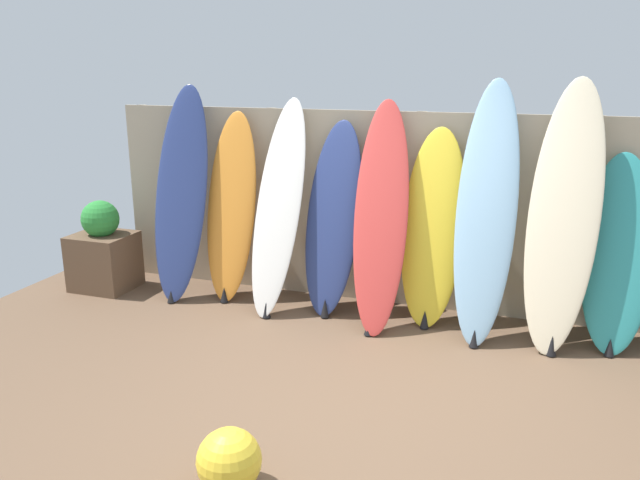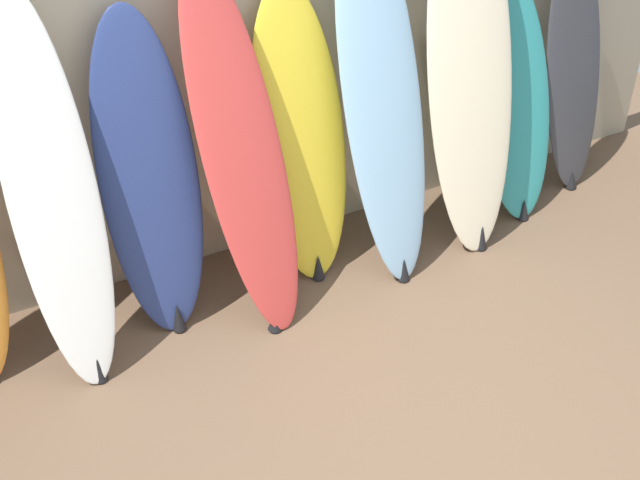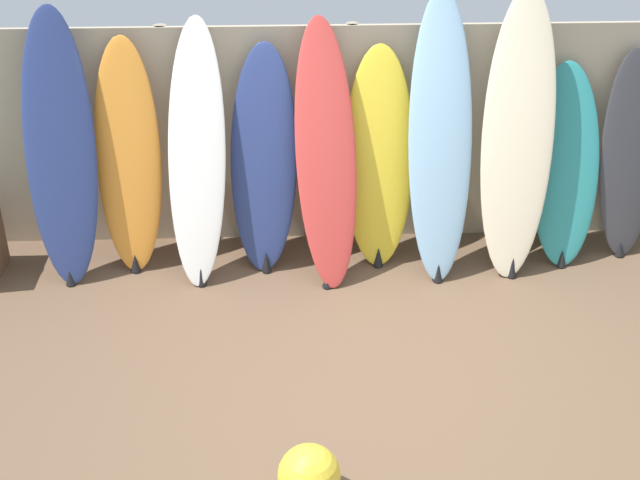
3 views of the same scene
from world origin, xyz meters
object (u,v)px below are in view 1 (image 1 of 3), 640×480
object	(u,v)px
surfboard_red_4	(381,217)
surfboard_skyblue_6	(486,213)
surfboard_cream_7	(564,218)
planter_box	(103,252)
surfboard_white_2	(278,208)
surfboard_yellow_5	(433,229)
beach_ball	(229,461)
surfboard_navy_0	(181,194)
surfboard_teal_8	(618,255)
surfboard_navy_3	(333,220)
surfboard_orange_1	(231,208)

from	to	relation	value
surfboard_red_4	surfboard_skyblue_6	bearing A→B (deg)	3.24
surfboard_cream_7	planter_box	distance (m)	4.33
surfboard_white_2	surfboard_cream_7	xyz separation A→B (m)	(2.41, -0.01, 0.10)
surfboard_yellow_5	beach_ball	distance (m)	2.80
surfboard_white_2	surfboard_red_4	size ratio (longest dim) A/B	1.00
surfboard_navy_0	surfboard_white_2	xyz separation A→B (m)	(1.01, -0.00, -0.06)
surfboard_red_4	planter_box	bearing A→B (deg)	-178.62
surfboard_navy_0	planter_box	distance (m)	1.07
surfboard_skyblue_6	surfboard_teal_8	size ratio (longest dim) A/B	1.36
surfboard_cream_7	beach_ball	size ratio (longest dim) A/B	6.06
surfboard_yellow_5	planter_box	xyz separation A→B (m)	(-3.25, -0.24, -0.45)
beach_ball	surfboard_cream_7	bearing A→B (deg)	57.09
surfboard_yellow_5	surfboard_cream_7	world-z (taller)	surfboard_cream_7
surfboard_teal_8	beach_ball	world-z (taller)	surfboard_teal_8
surfboard_skyblue_6	surfboard_navy_3	bearing A→B (deg)	176.43
beach_ball	surfboard_orange_1	bearing A→B (deg)	116.19
surfboard_skyblue_6	beach_ball	distance (m)	2.88
surfboard_navy_0	surfboard_white_2	bearing A→B (deg)	-0.25
surfboard_orange_1	beach_ball	world-z (taller)	surfboard_orange_1
planter_box	surfboard_red_4	bearing A→B (deg)	1.38
surfboard_navy_3	beach_ball	xyz separation A→B (m)	(0.27, -2.61, -0.68)
surfboard_navy_0	surfboard_skyblue_6	world-z (taller)	surfboard_skyblue_6
surfboard_skyblue_6	surfboard_cream_7	xyz separation A→B (m)	(0.59, 0.00, 0.00)
surfboard_yellow_5	surfboard_teal_8	xyz separation A→B (m)	(1.45, -0.03, -0.07)
surfboard_teal_8	surfboard_navy_3	bearing A→B (deg)	-179.74
surfboard_navy_0	surfboard_orange_1	size ratio (longest dim) A/B	1.14
surfboard_cream_7	beach_ball	xyz separation A→B (m)	(-1.64, -2.53, -0.87)
surfboard_orange_1	surfboard_yellow_5	bearing A→B (deg)	0.28
surfboard_yellow_5	surfboard_cream_7	xyz separation A→B (m)	(1.03, -0.12, 0.21)
surfboard_navy_3	surfboard_teal_8	bearing A→B (deg)	0.26
surfboard_red_4	surfboard_navy_0	bearing A→B (deg)	178.25
surfboard_navy_3	surfboard_skyblue_6	distance (m)	1.34
surfboard_orange_1	surfboard_skyblue_6	distance (m)	2.36
surfboard_white_2	beach_ball	size ratio (longest dim) A/B	5.48
surfboard_navy_0	surfboard_navy_3	size ratio (longest dim) A/B	1.17
surfboard_navy_3	planter_box	distance (m)	2.42
surfboard_teal_8	beach_ball	size ratio (longest dim) A/B	4.42
surfboard_white_2	planter_box	distance (m)	1.95
surfboard_navy_0	planter_box	bearing A→B (deg)	-171.48
surfboard_orange_1	surfboard_red_4	world-z (taller)	surfboard_red_4
surfboard_teal_8	beach_ball	xyz separation A→B (m)	(-2.07, -2.63, -0.59)
surfboard_cream_7	planter_box	bearing A→B (deg)	-178.41
surfboard_navy_3	planter_box	bearing A→B (deg)	-175.17
surfboard_orange_1	surfboard_skyblue_6	xyz separation A→B (m)	(2.36, -0.11, 0.16)
surfboard_navy_3	beach_ball	size ratio (longest dim) A/B	4.96
surfboard_navy_0	surfboard_cream_7	bearing A→B (deg)	-0.17
surfboard_navy_0	surfboard_skyblue_6	xyz separation A→B (m)	(2.83, -0.01, 0.04)
surfboard_cream_7	surfboard_teal_8	bearing A→B (deg)	12.14
surfboard_orange_1	surfboard_teal_8	distance (m)	3.37
surfboard_white_2	planter_box	size ratio (longest dim) A/B	2.11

